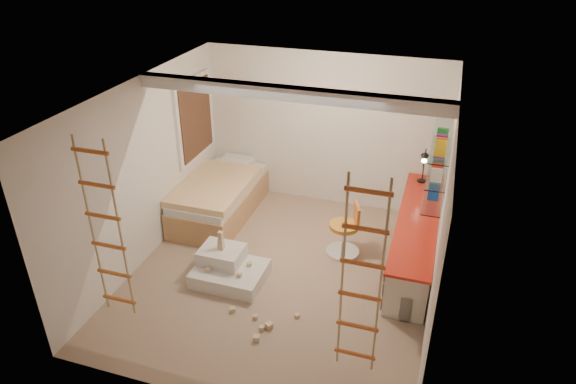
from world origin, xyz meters
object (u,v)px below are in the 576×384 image
(desk, at_px, (415,238))
(swivel_chair, at_px, (345,236))
(bed, at_px, (220,197))
(play_platform, at_px, (228,268))

(desk, height_order, swivel_chair, swivel_chair)
(bed, relative_size, swivel_chair, 2.41)
(bed, bearing_deg, desk, -6.49)
(bed, distance_m, swivel_chair, 2.26)
(bed, height_order, play_platform, bed)
(swivel_chair, xyz_separation_m, play_platform, (-1.40, -1.07, -0.14))
(swivel_chair, bearing_deg, bed, 167.91)
(bed, bearing_deg, swivel_chair, -12.09)
(desk, bearing_deg, swivel_chair, -173.63)
(swivel_chair, height_order, play_platform, swivel_chair)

